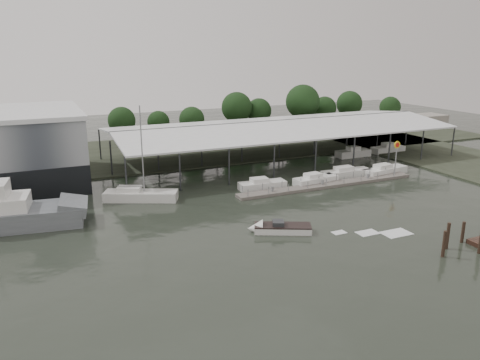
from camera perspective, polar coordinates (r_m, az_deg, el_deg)
name	(u,v)px	position (r m, az deg, el deg)	size (l,w,h in m)	color
ground	(267,226)	(51.87, 3.28, -5.56)	(200.00, 200.00, 0.00)	#252B23
land_strip_far	(164,151)	(89.68, -9.20, 3.48)	(140.00, 30.00, 0.30)	#383F2F
land_strip_east	(478,165)	(87.73, 27.04, 1.67)	(20.00, 60.00, 0.30)	#383F2F
covered_boat_shed	(280,124)	(82.05, 4.88, 6.78)	(58.24, 24.00, 6.96)	white
floating_dock	(328,185)	(67.38, 10.70, -0.59)	(28.00, 2.00, 1.40)	#66615A
shell_fuel_sign	(397,152)	(73.89, 18.54, 3.28)	(1.10, 0.18, 5.55)	gray
distant_commercial_buildings	(398,121)	(120.79, 18.66, 6.83)	(22.00, 8.00, 4.00)	gray
grey_trawler	(3,214)	(56.69, -26.96, -3.75)	(17.79, 7.38, 8.84)	slate
white_sailboat	(140,195)	(61.40, -12.12, -1.85)	(9.50, 6.26, 12.36)	silver
speedboat_underway	(277,228)	(50.06, 4.57, -5.91)	(16.51, 9.06, 2.00)	silver
moored_cruiser_0	(262,185)	(64.88, 2.69, -0.58)	(6.73, 2.61, 1.70)	silver
moored_cruiser_1	(315,180)	(68.09, 9.17, 0.02)	(6.90, 2.80, 1.70)	silver
moored_cruiser_2	(346,173)	(72.85, 12.77, 0.86)	(8.01, 2.42, 1.70)	silver
moored_cruiser_3	(385,170)	(75.83, 17.23, 1.12)	(8.00, 3.20, 1.70)	silver
mooring_pilings	(479,248)	(48.86, 27.12, -7.36)	(4.76, 8.40, 3.81)	#34251A
horizon_tree_line	(276,108)	(104.66, 4.38, 8.69)	(69.47, 10.16, 11.25)	#322316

